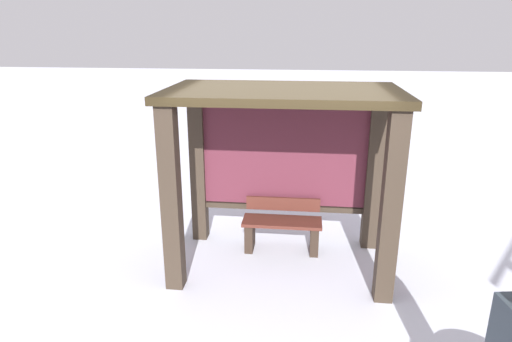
{
  "coord_description": "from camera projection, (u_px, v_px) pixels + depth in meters",
  "views": [
    {
      "loc": [
        0.28,
        -5.51,
        3.15
      ],
      "look_at": [
        -0.34,
        0.03,
        1.34
      ],
      "focal_mm": 31.1,
      "sensor_mm": 36.0,
      "label": 1
    }
  ],
  "objects": [
    {
      "name": "bench_left_inside",
      "position": [
        282.0,
        228.0,
        6.5
      ],
      "size": [
        1.15,
        0.42,
        0.76
      ],
      "color": "#55281F",
      "rests_on": "ground"
    },
    {
      "name": "ground_plane",
      "position": [
        280.0,
        263.0,
        6.21
      ],
      "size": [
        60.0,
        60.0,
        0.0
      ],
      "primitive_type": "plane",
      "color": "white"
    },
    {
      "name": "bus_shelter",
      "position": [
        283.0,
        142.0,
        5.85
      ],
      "size": [
        2.92,
        1.73,
        2.43
      ],
      "color": "#372C22",
      "rests_on": "ground"
    }
  ]
}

